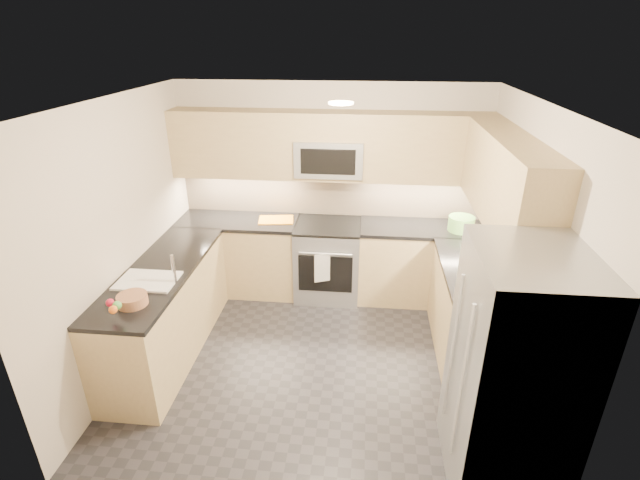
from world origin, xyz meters
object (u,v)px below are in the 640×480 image
(microwave, at_px, (330,157))
(fruit_basket, at_px, (132,300))
(cutting_board, at_px, (276,220))
(gas_range, at_px, (328,261))
(utensil_bowl, at_px, (461,224))
(refrigerator, at_px, (512,375))

(microwave, distance_m, fruit_basket, 2.59)
(fruit_basket, bearing_deg, cutting_board, 66.98)
(gas_range, xyz_separation_m, utensil_bowl, (1.51, -0.04, 0.57))
(gas_range, relative_size, cutting_board, 2.25)
(cutting_board, bearing_deg, utensil_bowl, -2.33)
(gas_range, bearing_deg, cutting_board, 175.95)
(microwave, bearing_deg, utensil_bowl, -6.35)
(gas_range, xyz_separation_m, cutting_board, (-0.63, 0.04, 0.49))
(refrigerator, relative_size, utensil_bowl, 6.23)
(microwave, xyz_separation_m, cutting_board, (-0.63, -0.08, -0.75))
(cutting_board, distance_m, fruit_basket, 2.12)
(gas_range, distance_m, refrigerator, 2.86)
(fruit_basket, bearing_deg, utensil_bowl, 32.14)
(refrigerator, xyz_separation_m, cutting_board, (-2.08, 2.47, 0.05))
(utensil_bowl, bearing_deg, microwave, 173.65)
(refrigerator, bearing_deg, fruit_basket, 169.79)
(microwave, bearing_deg, cutting_board, -172.65)
(cutting_board, relative_size, fruit_basket, 1.65)
(cutting_board, xyz_separation_m, fruit_basket, (-0.83, -1.95, 0.04))
(gas_range, height_order, utensil_bowl, utensil_bowl)
(utensil_bowl, distance_m, cutting_board, 2.14)
(utensil_bowl, bearing_deg, gas_range, 178.38)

